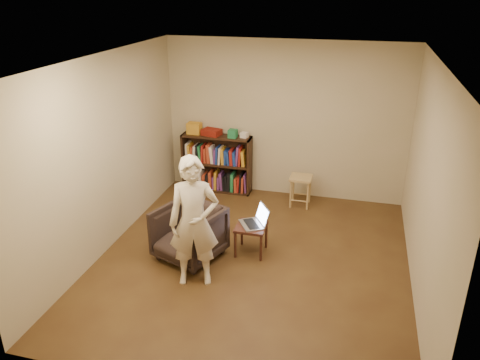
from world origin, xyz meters
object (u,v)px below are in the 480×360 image
(bookshelf, at_px, (217,166))
(side_table, at_px, (251,230))
(stool, at_px, (301,182))
(armchair, at_px, (189,233))
(person, at_px, (194,222))
(laptop, at_px, (256,220))

(bookshelf, relative_size, side_table, 2.94)
(stool, relative_size, side_table, 1.23)
(stool, xyz_separation_m, armchair, (-1.20, -1.95, -0.05))
(side_table, bearing_deg, person, -122.01)
(stool, xyz_separation_m, side_table, (-0.44, -1.63, -0.07))
(armchair, xyz_separation_m, laptop, (0.81, 0.37, 0.11))
(person, bearing_deg, stool, 51.40)
(side_table, height_order, person, person)
(bookshelf, height_order, person, person)
(person, bearing_deg, laptop, 39.78)
(stool, distance_m, person, 2.64)
(armchair, bearing_deg, side_table, 42.63)
(side_table, bearing_deg, bookshelf, 119.30)
(bookshelf, height_order, laptop, bookshelf)
(armchair, distance_m, person, 0.71)
(side_table, xyz_separation_m, person, (-0.50, -0.80, 0.47))
(bookshelf, xyz_separation_m, side_table, (1.06, -1.89, -0.10))
(bookshelf, height_order, stool, bookshelf)
(laptop, bearing_deg, bookshelf, 178.86)
(armchair, xyz_separation_m, person, (0.26, -0.48, 0.45))
(stool, xyz_separation_m, person, (-0.94, -2.43, 0.40))
(side_table, relative_size, laptop, 0.86)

